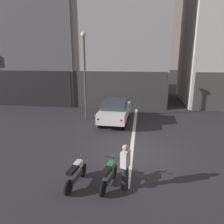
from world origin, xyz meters
TOP-DOWN VIEW (x-y plane):
  - ground_plane at (0.00, 0.00)m, footprint 120.00×120.00m
  - lane_centre_line at (0.00, 6.00)m, footprint 0.20×18.00m
  - building_mid_block at (-1.73, 12.42)m, footprint 8.64×8.11m
  - car_white_crossing_near at (-1.37, 4.38)m, footprint 1.88×4.15m
  - street_lamp at (-3.55, 4.86)m, footprint 0.36×0.36m
  - motorcycle_white_row_leftmost at (-1.83, -3.01)m, footprint 0.55×1.66m
  - motorcycle_green_row_left_mid at (-0.66, -2.91)m, footprint 0.55×1.65m
  - person_by_motorcycles at (-0.08, -2.99)m, footprint 0.33×0.41m

SIDE VIEW (x-z plane):
  - ground_plane at x=0.00m, z-range 0.00..0.00m
  - lane_centre_line at x=0.00m, z-range 0.00..0.01m
  - motorcycle_white_row_leftmost at x=-1.83m, z-range -0.03..0.95m
  - motorcycle_green_row_left_mid at x=-0.66m, z-range -0.03..0.95m
  - person_by_motorcycles at x=-0.08m, z-range 0.02..1.69m
  - car_white_crossing_near at x=-1.37m, z-range 0.07..1.71m
  - street_lamp at x=-3.55m, z-range 0.71..6.74m
  - building_mid_block at x=-1.73m, z-range -0.02..15.05m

